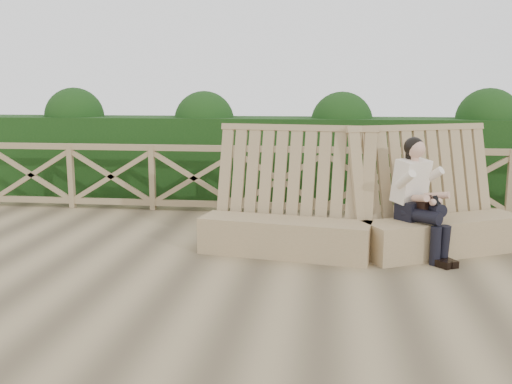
# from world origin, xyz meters

# --- Properties ---
(ground) EXTENTS (60.00, 60.00, 0.00)m
(ground) POSITION_xyz_m (0.00, 0.00, 0.00)
(ground) COLOR brown
(ground) RESTS_ON ground
(bench) EXTENTS (4.04, 1.63, 1.58)m
(bench) POSITION_xyz_m (1.23, 1.33, 0.39)
(bench) COLOR #927B53
(bench) RESTS_ON ground
(woman) EXTENTS (0.76, 0.89, 1.44)m
(woman) POSITION_xyz_m (1.86, 1.25, 0.77)
(woman) COLOR black
(woman) RESTS_ON ground
(guardrail) EXTENTS (10.10, 0.09, 1.10)m
(guardrail) POSITION_xyz_m (0.00, 3.50, 0.55)
(guardrail) COLOR #846B4D
(guardrail) RESTS_ON ground
(hedge) EXTENTS (12.00, 1.20, 1.50)m
(hedge) POSITION_xyz_m (0.00, 4.70, 0.75)
(hedge) COLOR black
(hedge) RESTS_ON ground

